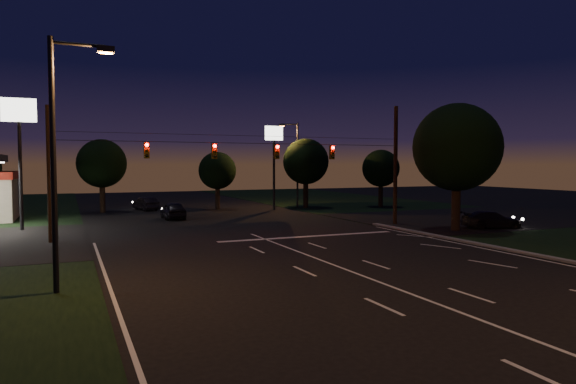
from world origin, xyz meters
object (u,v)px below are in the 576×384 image
utility_pole_right (395,224)px  tree_right_near (456,148)px  car_oncoming_a (173,210)px  car_oncoming_b (146,204)px  car_cross (491,220)px

utility_pole_right → tree_right_near: tree_right_near is taller
utility_pole_right → car_oncoming_a: size_ratio=2.13×
car_oncoming_a → car_oncoming_b: size_ratio=1.07×
tree_right_near → car_cross: 6.03m
utility_pole_right → car_oncoming_a: utility_pole_right is taller
tree_right_near → car_cross: (3.27, -0.12, -5.06)m
tree_right_near → car_oncoming_a: (-16.42, 15.47, -4.96)m
utility_pole_right → car_oncoming_a: 18.31m
utility_pole_right → tree_right_near: bearing=-72.5°
utility_pole_right → car_oncoming_a: bearing=144.5°
utility_pole_right → car_oncoming_b: size_ratio=2.27×
tree_right_near → car_oncoming_b: bearing=124.8°
car_oncoming_a → car_cross: (19.70, -15.58, -0.10)m
car_oncoming_a → car_oncoming_b: (-0.94, 9.51, -0.07)m
utility_pole_right → car_cross: (4.80, -4.95, 0.62)m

